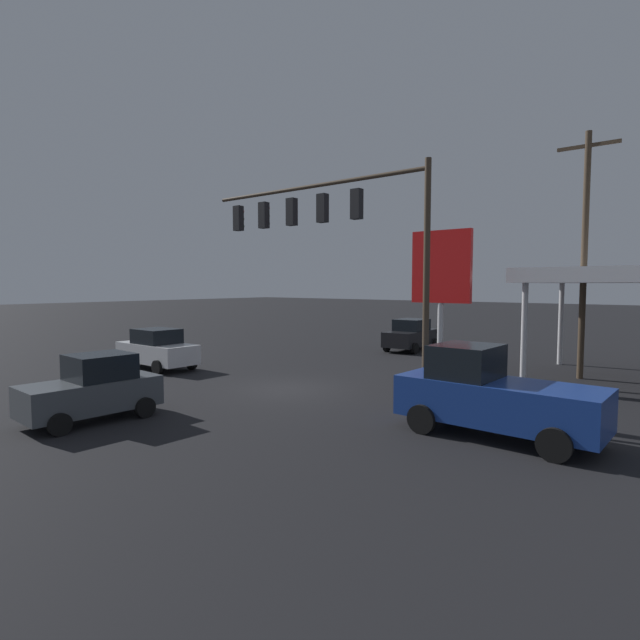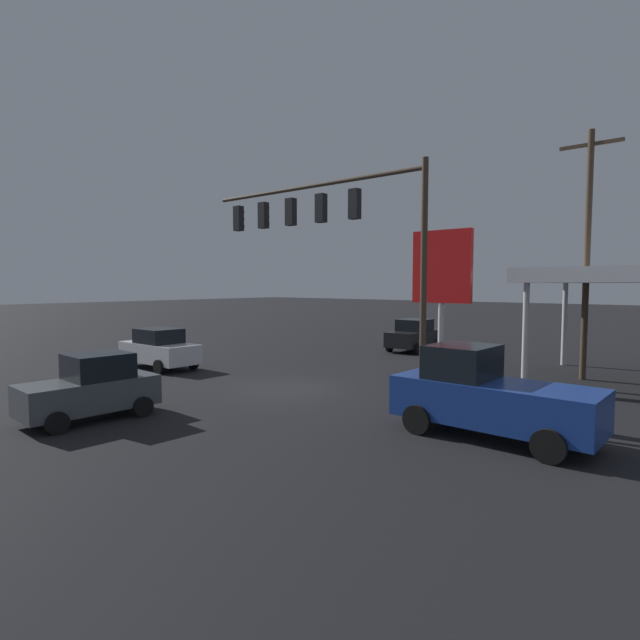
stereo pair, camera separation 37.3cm
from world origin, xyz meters
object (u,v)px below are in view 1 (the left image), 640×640
utility_pole (584,250)px  pickup_parked (492,395)px  price_sign (441,273)px  sedan_far (411,335)px  hatchback_crossing (93,389)px  sedan_waiting (157,349)px  traffic_signal_assembly (327,226)px

utility_pole → pickup_parked: size_ratio=1.98×
price_sign → utility_pole: bearing=-137.7°
pickup_parked → sedan_far: size_ratio=1.18×
hatchback_crossing → sedan_far: hatchback_crossing is taller
pickup_parked → sedan_waiting: pickup_parked is taller
hatchback_crossing → sedan_far: 20.11m
sedan_far → price_sign: bearing=33.1°
utility_pole → pickup_parked: (0.10, 10.51, -4.39)m
traffic_signal_assembly → price_sign: bearing=-108.7°
traffic_signal_assembly → price_sign: (-1.84, -5.43, -1.58)m
utility_pole → sedan_far: (10.12, -3.76, -4.55)m
price_sign → sedan_far: size_ratio=1.41×
hatchback_crossing → utility_pole: bearing=151.6°
utility_pole → traffic_signal_assembly: bearing=56.2°
traffic_signal_assembly → price_sign: traffic_signal_assembly is taller
hatchback_crossing → traffic_signal_assembly: bearing=155.3°
traffic_signal_assembly → sedan_waiting: bearing=1.8°
hatchback_crossing → sedan_far: size_ratio=0.87×
hatchback_crossing → sedan_waiting: size_ratio=0.88×
pickup_parked → sedan_far: 17.44m
traffic_signal_assembly → price_sign: 5.95m
utility_pole → price_sign: utility_pole is taller
pickup_parked → sedan_far: bearing=-53.3°
hatchback_crossing → pickup_parked: (-9.85, -5.84, 0.16)m
utility_pole → price_sign: bearing=42.3°
sedan_waiting → traffic_signal_assembly: bearing=-177.8°
pickup_parked → sedan_waiting: (16.37, -0.62, -0.16)m
sedan_waiting → sedan_far: (-6.34, -13.65, 0.00)m
traffic_signal_assembly → hatchback_crossing: (3.55, 6.77, -5.16)m
traffic_signal_assembly → utility_pole: 11.53m
traffic_signal_assembly → sedan_waiting: (10.06, 0.31, -5.15)m
price_sign → sedan_far: 10.31m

